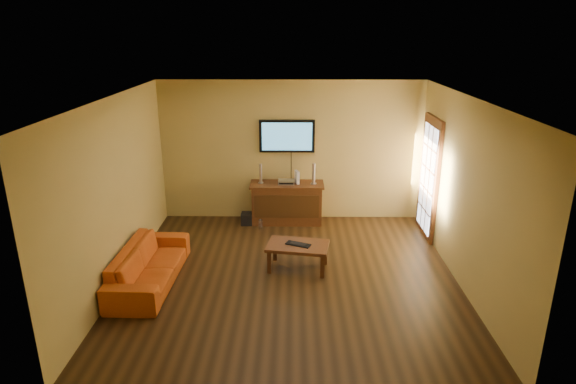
{
  "coord_description": "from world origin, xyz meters",
  "views": [
    {
      "loc": [
        0.05,
        -6.5,
        3.58
      ],
      "look_at": [
        -0.04,
        0.8,
        1.1
      ],
      "focal_mm": 30.0,
      "sensor_mm": 36.0,
      "label": 1
    }
  ],
  "objects_px": {
    "speaker_left": "(261,174)",
    "av_receiver": "(286,182)",
    "game_console": "(297,177)",
    "media_console": "(287,203)",
    "coffee_table": "(298,248)",
    "sofa": "(149,259)",
    "bottle": "(261,224)",
    "keyboard": "(298,244)",
    "speaker_right": "(314,174)",
    "subwoofer": "(247,219)",
    "television": "(287,136)"
  },
  "relations": [
    {
      "from": "speaker_right",
      "to": "av_receiver",
      "type": "xyz_separation_m",
      "value": [
        -0.52,
        0.01,
        -0.15
      ]
    },
    {
      "from": "bottle",
      "to": "speaker_right",
      "type": "bearing_deg",
      "value": 19.63
    },
    {
      "from": "game_console",
      "to": "bottle",
      "type": "relative_size",
      "value": 1.18
    },
    {
      "from": "sofa",
      "to": "television",
      "type": "bearing_deg",
      "value": -35.9
    },
    {
      "from": "subwoofer",
      "to": "bottle",
      "type": "height_order",
      "value": "subwoofer"
    },
    {
      "from": "television",
      "to": "bottle",
      "type": "distance_m",
      "value": 1.74
    },
    {
      "from": "speaker_left",
      "to": "speaker_right",
      "type": "xyz_separation_m",
      "value": [
        1.01,
        -0.04,
        0.01
      ]
    },
    {
      "from": "subwoofer",
      "to": "media_console",
      "type": "bearing_deg",
      "value": 9.16
    },
    {
      "from": "game_console",
      "to": "bottle",
      "type": "xyz_separation_m",
      "value": [
        -0.68,
        -0.39,
        -0.81
      ]
    },
    {
      "from": "television",
      "to": "speaker_left",
      "type": "bearing_deg",
      "value": -158.43
    },
    {
      "from": "bottle",
      "to": "coffee_table",
      "type": "bearing_deg",
      "value": -66.27
    },
    {
      "from": "coffee_table",
      "to": "keyboard",
      "type": "bearing_deg",
      "value": -74.07
    },
    {
      "from": "speaker_left",
      "to": "speaker_right",
      "type": "relative_size",
      "value": 0.93
    },
    {
      "from": "media_console",
      "to": "speaker_left",
      "type": "relative_size",
      "value": 3.72
    },
    {
      "from": "game_console",
      "to": "keyboard",
      "type": "distance_m",
      "value": 2.03
    },
    {
      "from": "game_console",
      "to": "keyboard",
      "type": "relative_size",
      "value": 0.6
    },
    {
      "from": "television",
      "to": "sofa",
      "type": "bearing_deg",
      "value": -127.38
    },
    {
      "from": "sofa",
      "to": "bottle",
      "type": "bearing_deg",
      "value": -35.25
    },
    {
      "from": "coffee_table",
      "to": "television",
      "type": "bearing_deg",
      "value": 95.22
    },
    {
      "from": "coffee_table",
      "to": "speaker_left",
      "type": "height_order",
      "value": "speaker_left"
    },
    {
      "from": "sofa",
      "to": "game_console",
      "type": "xyz_separation_m",
      "value": [
        2.19,
        2.41,
        0.53
      ]
    },
    {
      "from": "speaker_left",
      "to": "subwoofer",
      "type": "xyz_separation_m",
      "value": [
        -0.26,
        -0.15,
        -0.85
      ]
    },
    {
      "from": "bottle",
      "to": "sofa",
      "type": "bearing_deg",
      "value": -126.73
    },
    {
      "from": "coffee_table",
      "to": "speaker_right",
      "type": "xyz_separation_m",
      "value": [
        0.31,
        1.92,
        0.61
      ]
    },
    {
      "from": "subwoofer",
      "to": "bottle",
      "type": "bearing_deg",
      "value": -42.1
    },
    {
      "from": "keyboard",
      "to": "av_receiver",
      "type": "bearing_deg",
      "value": 96.18
    },
    {
      "from": "media_console",
      "to": "game_console",
      "type": "relative_size",
      "value": 5.73
    },
    {
      "from": "media_console",
      "to": "speaker_left",
      "type": "xyz_separation_m",
      "value": [
        -0.5,
        0.03,
        0.56
      ]
    },
    {
      "from": "av_receiver",
      "to": "game_console",
      "type": "bearing_deg",
      "value": 6.89
    },
    {
      "from": "keyboard",
      "to": "game_console",
      "type": "bearing_deg",
      "value": 90.25
    },
    {
      "from": "coffee_table",
      "to": "game_console",
      "type": "xyz_separation_m",
      "value": [
        -0.0,
        1.96,
        0.55
      ]
    },
    {
      "from": "game_console",
      "to": "av_receiver",
      "type": "bearing_deg",
      "value": 169.06
    },
    {
      "from": "subwoofer",
      "to": "keyboard",
      "type": "distance_m",
      "value": 2.09
    },
    {
      "from": "speaker_left",
      "to": "keyboard",
      "type": "xyz_separation_m",
      "value": [
        0.7,
        -1.98,
        -0.53
      ]
    },
    {
      "from": "media_console",
      "to": "game_console",
      "type": "xyz_separation_m",
      "value": [
        0.19,
        0.02,
        0.51
      ]
    },
    {
      "from": "sofa",
      "to": "av_receiver",
      "type": "distance_m",
      "value": 3.14
    },
    {
      "from": "bottle",
      "to": "subwoofer",
      "type": "bearing_deg",
      "value": 138.1
    },
    {
      "from": "speaker_right",
      "to": "bottle",
      "type": "xyz_separation_m",
      "value": [
        -1.0,
        -0.36,
        -0.88
      ]
    },
    {
      "from": "media_console",
      "to": "sofa",
      "type": "distance_m",
      "value": 3.11
    },
    {
      "from": "coffee_table",
      "to": "speaker_left",
      "type": "xyz_separation_m",
      "value": [
        -0.7,
        1.97,
        0.6
      ]
    },
    {
      "from": "media_console",
      "to": "speaker_right",
      "type": "height_order",
      "value": "speaker_right"
    },
    {
      "from": "av_receiver",
      "to": "game_console",
      "type": "height_order",
      "value": "game_console"
    },
    {
      "from": "media_console",
      "to": "television",
      "type": "relative_size",
      "value": 1.34
    },
    {
      "from": "speaker_right",
      "to": "game_console",
      "type": "distance_m",
      "value": 0.32
    },
    {
      "from": "speaker_left",
      "to": "av_receiver",
      "type": "relative_size",
      "value": 1.21
    },
    {
      "from": "speaker_left",
      "to": "keyboard",
      "type": "distance_m",
      "value": 2.17
    },
    {
      "from": "game_console",
      "to": "media_console",
      "type": "bearing_deg",
      "value": 168.65
    },
    {
      "from": "sofa",
      "to": "subwoofer",
      "type": "xyz_separation_m",
      "value": [
        1.23,
        2.26,
        -0.26
      ]
    },
    {
      "from": "sofa",
      "to": "bottle",
      "type": "height_order",
      "value": "sofa"
    },
    {
      "from": "coffee_table",
      "to": "bottle",
      "type": "height_order",
      "value": "coffee_table"
    }
  ]
}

